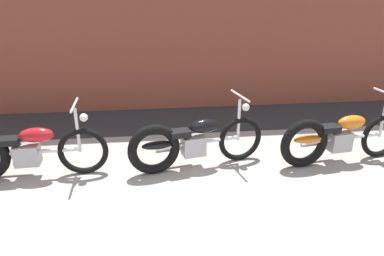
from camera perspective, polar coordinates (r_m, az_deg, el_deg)
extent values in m
cube|color=#9E998E|center=(4.75, -3.67, -9.33)|extent=(36.00, 3.50, 0.01)
torus|color=black|center=(5.12, -16.95, -3.57)|extent=(0.68, 0.11, 0.68)
cylinder|color=silver|center=(5.25, -24.03, -3.49)|extent=(1.24, 0.11, 0.06)
cube|color=#99999E|center=(5.29, -24.80, -3.92)|extent=(0.33, 0.23, 0.28)
ellipsoid|color=red|center=(5.14, -23.58, -1.03)|extent=(0.45, 0.21, 0.20)
cube|color=black|center=(5.26, -27.26, -1.84)|extent=(0.29, 0.21, 0.08)
cylinder|color=silver|center=(5.01, -17.79, -0.39)|extent=(0.05, 0.05, 0.62)
cylinder|color=silver|center=(4.89, -18.27, 3.52)|extent=(0.06, 0.58, 0.03)
sphere|color=white|center=(4.93, -16.88, 1.61)|extent=(0.11, 0.11, 0.11)
cylinder|color=silver|center=(5.52, -26.68, -4.09)|extent=(0.55, 0.08, 0.06)
torus|color=black|center=(5.33, 7.70, -1.77)|extent=(0.68, 0.22, 0.68)
torus|color=black|center=(4.92, -6.08, -3.43)|extent=(0.74, 0.28, 0.73)
cylinder|color=silver|center=(5.08, 1.09, -2.30)|extent=(1.22, 0.31, 0.06)
cube|color=#99999E|center=(5.07, 0.23, -2.83)|extent=(0.36, 0.28, 0.28)
ellipsoid|color=black|center=(5.01, 1.97, 0.32)|extent=(0.47, 0.28, 0.20)
ellipsoid|color=black|center=(4.91, -5.53, -2.72)|extent=(0.47, 0.27, 0.10)
cube|color=black|center=(4.92, -1.97, -0.82)|extent=(0.32, 0.25, 0.08)
cylinder|color=silver|center=(5.19, 7.47, 1.31)|extent=(0.05, 0.05, 0.62)
cylinder|color=silver|center=(5.08, 7.67, 5.11)|extent=(0.15, 0.57, 0.03)
sphere|color=white|center=(5.18, 8.57, 3.29)|extent=(0.11, 0.11, 0.11)
cylinder|color=silver|center=(5.17, -2.83, -3.33)|extent=(0.55, 0.17, 0.06)
torus|color=black|center=(6.09, 27.96, -1.15)|extent=(0.68, 0.17, 0.68)
torus|color=black|center=(5.32, 17.47, -2.36)|extent=(0.74, 0.23, 0.73)
cylinder|color=silver|center=(5.67, 23.11, -1.47)|extent=(1.23, 0.22, 0.06)
cube|color=#99999E|center=(5.64, 22.40, -1.93)|extent=(0.35, 0.26, 0.28)
ellipsoid|color=orange|center=(5.64, 24.12, 0.86)|extent=(0.46, 0.25, 0.20)
ellipsoid|color=orange|center=(5.33, 18.00, -1.71)|extent=(0.46, 0.24, 0.10)
cube|color=black|center=(5.45, 21.03, -0.04)|extent=(0.30, 0.24, 0.08)
cylinder|color=silver|center=(5.97, 28.19, 1.55)|extent=(0.05, 0.05, 0.62)
cylinder|color=silver|center=(5.65, 19.44, -2.35)|extent=(0.55, 0.13, 0.06)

